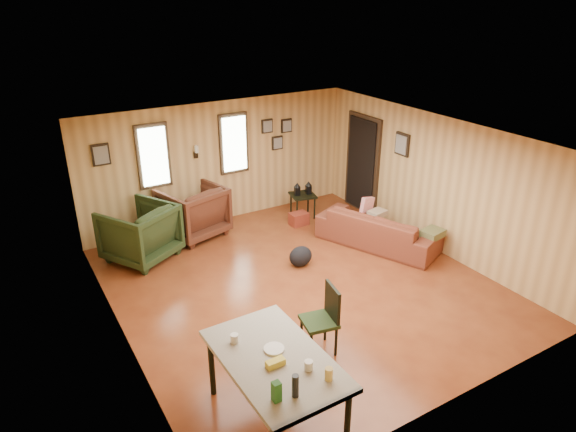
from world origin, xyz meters
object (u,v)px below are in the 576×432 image
recliner_green (140,230)px  dining_table (275,364)px  side_table (303,193)px  sofa (379,223)px  end_table (177,223)px  recliner_brown (193,209)px

recliner_green → dining_table: dining_table is taller
dining_table → side_table: bearing=54.1°
sofa → end_table: size_ratio=3.43×
sofa → dining_table: (-3.68, -2.69, 0.34)m
recliner_brown → side_table: (2.24, -0.33, -0.02)m
recliner_brown → dining_table: size_ratio=0.64×
sofa → side_table: (-0.50, 1.79, 0.08)m
sofa → recliner_brown: size_ratio=2.05×
recliner_brown → recliner_green: size_ratio=1.00×
recliner_green → sofa: bearing=126.4°
recliner_green → side_table: size_ratio=1.43×
dining_table → end_table: bearing=82.4°
sofa → dining_table: 4.57m
sofa → recliner_green: 4.22m
recliner_brown → end_table: bearing=-2.2°
dining_table → recliner_green: bearing=91.8°
end_table → side_table: bearing=-5.3°
end_table → dining_table: dining_table is taller
end_table → side_table: side_table is taller
recliner_brown → recliner_green: (-1.12, -0.41, 0.00)m
recliner_brown → dining_table: bearing=63.0°
sofa → side_table: size_ratio=2.91×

